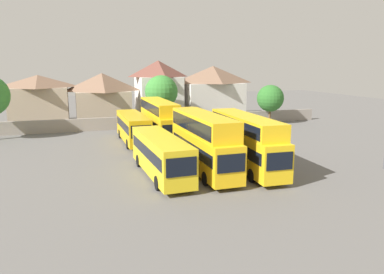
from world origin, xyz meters
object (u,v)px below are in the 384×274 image
(bus_3, at_px, (246,139))
(house_terrace_right, at_px, (159,89))
(bus_5, at_px, (159,119))
(bus_6, at_px, (199,123))
(tree_left_of_lot, at_px, (270,98))
(bus_4, at_px, (133,127))
(house_terrace_far_right, at_px, (213,91))
(bus_2, at_px, (204,140))
(house_terrace_centre, at_px, (103,97))
(tree_behind_wall, at_px, (161,92))
(bus_1, at_px, (161,153))
(house_terrace_left, at_px, (39,99))

(bus_3, xyz_separation_m, house_terrace_right, (-0.28, 33.86, 2.34))
(bus_5, distance_m, bus_6, 5.12)
(bus_6, relative_size, tree_left_of_lot, 1.75)
(bus_5, bearing_deg, bus_4, -91.57)
(house_terrace_far_right, bearing_deg, bus_2, -112.19)
(house_terrace_centre, relative_size, house_terrace_right, 0.89)
(bus_3, bearing_deg, bus_6, -179.82)
(bus_6, relative_size, house_terrace_centre, 1.22)
(bus_5, relative_size, house_terrace_right, 1.21)
(bus_2, distance_m, house_terrace_far_right, 35.25)
(tree_behind_wall, bearing_deg, bus_1, -103.35)
(house_terrace_far_right, distance_m, tree_left_of_lot, 12.03)
(bus_1, distance_m, bus_6, 16.25)
(bus_5, relative_size, tree_left_of_lot, 1.96)
(bus_5, bearing_deg, house_terrace_right, 167.65)
(bus_1, xyz_separation_m, bus_2, (3.83, 0.08, 0.91))
(bus_2, height_order, bus_3, bus_2)
(house_terrace_far_right, bearing_deg, house_terrace_centre, -178.65)
(house_terrace_far_right, height_order, tree_behind_wall, house_terrace_far_right)
(house_terrace_far_right, relative_size, tree_left_of_lot, 1.76)
(bus_6, bearing_deg, tree_behind_wall, -174.96)
(house_terrace_left, height_order, house_terrace_far_right, house_terrace_far_right)
(bus_5, distance_m, house_terrace_far_right, 23.33)
(house_terrace_far_right, bearing_deg, bus_1, -117.65)
(bus_2, xyz_separation_m, tree_left_of_lot, (18.83, 21.94, 1.17))
(bus_2, distance_m, house_terrace_right, 33.88)
(bus_1, height_order, house_terrace_left, house_terrace_left)
(tree_left_of_lot, bearing_deg, bus_2, -130.64)
(house_terrace_right, relative_size, tree_left_of_lot, 1.62)
(bus_6, height_order, house_terrace_centre, house_terrace_centre)
(bus_4, height_order, house_terrace_left, house_terrace_left)
(house_terrace_right, bearing_deg, tree_left_of_lot, -37.52)
(bus_3, bearing_deg, house_terrace_far_right, 166.01)
(bus_3, relative_size, bus_6, 1.13)
(bus_1, relative_size, bus_2, 0.98)
(house_terrace_right, bearing_deg, bus_1, -102.48)
(bus_5, xyz_separation_m, house_terrace_left, (-14.84, 18.65, 1.10))
(bus_2, distance_m, bus_5, 14.04)
(bus_5, height_order, house_terrace_centre, house_terrace_centre)
(bus_3, xyz_separation_m, bus_4, (-7.82, 14.37, -0.77))
(house_terrace_centre, bearing_deg, bus_3, -73.08)
(bus_2, relative_size, bus_3, 0.95)
(house_terrace_left, bearing_deg, bus_2, -64.55)
(bus_2, bearing_deg, bus_5, -177.59)
(house_terrace_centre, height_order, house_terrace_right, house_terrace_right)
(bus_4, height_order, bus_5, bus_5)
(bus_5, relative_size, house_terrace_far_right, 1.12)
(bus_5, xyz_separation_m, bus_6, (5.06, -0.06, -0.80))
(bus_3, distance_m, house_terrace_left, 38.26)
(house_terrace_right, distance_m, tree_left_of_lot, 19.19)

